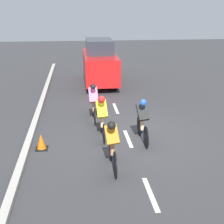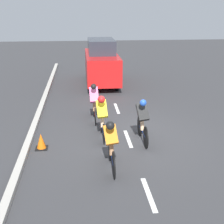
{
  "view_description": "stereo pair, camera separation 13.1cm",
  "coord_description": "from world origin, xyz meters",
  "views": [
    {
      "loc": [
        1.62,
        9.37,
        4.16
      ],
      "look_at": [
        0.53,
        0.08,
        0.95
      ],
      "focal_mm": 50.0,
      "sensor_mm": 36.0,
      "label": 1
    },
    {
      "loc": [
        1.49,
        9.39,
        4.16
      ],
      "look_at": [
        0.53,
        0.08,
        0.95
      ],
      "focal_mm": 50.0,
      "sensor_mm": 36.0,
      "label": 2
    }
  ],
  "objects": [
    {
      "name": "lane_stripe_mid",
      "position": [
        0.0,
        0.08,
        0.0
      ],
      "size": [
        0.12,
        1.4,
        0.01
      ],
      "primitive_type": "cube",
      "color": "white",
      "rests_on": "ground"
    },
    {
      "name": "cyclist_yellow",
      "position": [
        0.84,
        -0.05,
        0.82
      ],
      "size": [
        0.37,
        1.61,
        1.52
      ],
      "color": "black",
      "rests_on": "ground"
    },
    {
      "name": "lane_stripe_far",
      "position": [
        0.0,
        -3.12,
        0.0
      ],
      "size": [
        0.12,
        1.4,
        0.01
      ],
      "primitive_type": "cube",
      "color": "white",
      "rests_on": "ground"
    },
    {
      "name": "cyclist_pink",
      "position": [
        1.01,
        -1.73,
        0.78
      ],
      "size": [
        0.35,
        1.65,
        1.5
      ],
      "color": "black",
      "rests_on": "ground"
    },
    {
      "name": "traffic_cone",
      "position": [
        2.75,
        0.54,
        0.24
      ],
      "size": [
        0.36,
        0.36,
        0.49
      ],
      "color": "black",
      "rests_on": "ground"
    },
    {
      "name": "support_car",
      "position": [
        0.32,
        -7.59,
        1.19
      ],
      "size": [
        1.7,
        4.58,
        2.43
      ],
      "color": "black",
      "rests_on": "ground"
    },
    {
      "name": "lane_stripe_near",
      "position": [
        0.0,
        3.28,
        0.0
      ],
      "size": [
        0.12,
        1.4,
        0.01
      ],
      "primitive_type": "cube",
      "color": "white",
      "rests_on": "ground"
    },
    {
      "name": "ground_plane",
      "position": [
        0.0,
        0.0,
        0.0
      ],
      "size": [
        60.0,
        60.0,
        0.0
      ],
      "primitive_type": "plane",
      "color": "#38383A"
    },
    {
      "name": "cyclist_orange",
      "position": [
        0.75,
        2.02,
        0.76
      ],
      "size": [
        0.39,
        1.68,
        1.47
      ],
      "color": "black",
      "rests_on": "ground"
    },
    {
      "name": "curb",
      "position": [
        3.2,
        0.08,
        0.07
      ],
      "size": [
        0.2,
        27.24,
        0.14
      ],
      "primitive_type": "cube",
      "color": "#B7B2A8",
      "rests_on": "ground"
    },
    {
      "name": "cyclist_black",
      "position": [
        -0.4,
        0.38,
        0.78
      ],
      "size": [
        0.4,
        1.7,
        1.5
      ],
      "color": "black",
      "rests_on": "ground"
    }
  ]
}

